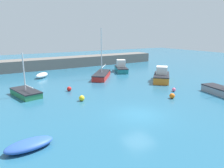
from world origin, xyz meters
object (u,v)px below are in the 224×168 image
sailboat_tall_mast (102,75)px  mooring_buoy_pink (174,90)px  mooring_buoy_yellow (82,98)px  mooring_buoy_red (69,89)px  open_tender_yellow (29,145)px  mooring_buoy_orange (172,96)px  rowboat_blue_near (42,75)px  motorboat_with_cabin (121,68)px  sailboat_twin_hulled (224,92)px  cabin_cruiser_white (161,76)px  sailboat_short_mast (26,93)px

sailboat_tall_mast → mooring_buoy_pink: (3.45, -11.10, -0.26)m
mooring_buoy_yellow → mooring_buoy_red: bearing=86.1°
mooring_buoy_pink → mooring_buoy_red: (-10.34, 6.55, 0.05)m
open_tender_yellow → mooring_buoy_orange: 15.06m
rowboat_blue_near → mooring_buoy_pink: rowboat_blue_near is taller
open_tender_yellow → sailboat_tall_mast: bearing=-137.6°
motorboat_with_cabin → mooring_buoy_orange: 16.66m
motorboat_with_cabin → mooring_buoy_orange: size_ratio=9.26×
rowboat_blue_near → sailboat_twin_hulled: (14.51, -20.11, 0.03)m
motorboat_with_cabin → mooring_buoy_pink: bearing=17.0°
mooring_buoy_pink → mooring_buoy_orange: bearing=-140.5°
sailboat_twin_hulled → open_tender_yellow: bearing=104.4°
sailboat_tall_mast → mooring_buoy_yellow: bearing=-0.2°
rowboat_blue_near → mooring_buoy_yellow: rowboat_blue_near is taller
mooring_buoy_orange → open_tender_yellow: bearing=-169.3°
cabin_cruiser_white → mooring_buoy_orange: cabin_cruiser_white is taller
motorboat_with_cabin → mooring_buoy_orange: (-4.41, -16.06, -0.44)m
motorboat_with_cabin → mooring_buoy_pink: size_ratio=11.72×
sailboat_short_mast → mooring_buoy_orange: size_ratio=8.34×
cabin_cruiser_white → mooring_buoy_pink: cabin_cruiser_white is taller
cabin_cruiser_white → mooring_buoy_yellow: cabin_cruiser_white is taller
sailboat_twin_hulled → motorboat_with_cabin: size_ratio=1.08×
open_tender_yellow → sailboat_twin_hulled: (20.53, 0.66, 0.13)m
rowboat_blue_near → motorboat_with_cabin: motorboat_with_cabin is taller
rowboat_blue_near → mooring_buoy_red: 9.59m
sailboat_twin_hulled → sailboat_tall_mast: sailboat_tall_mast is taller
sailboat_short_mast → rowboat_blue_near: size_ratio=1.70×
rowboat_blue_near → sailboat_tall_mast: size_ratio=0.37×
sailboat_tall_mast → mooring_buoy_red: sailboat_tall_mast is taller
mooring_buoy_pink → mooring_buoy_red: 12.24m
open_tender_yellow → cabin_cruiser_white: (19.76, 9.48, 0.45)m
sailboat_twin_hulled → mooring_buoy_pink: bearing=53.4°
sailboat_short_mast → sailboat_tall_mast: size_ratio=0.64×
sailboat_twin_hulled → mooring_buoy_red: bearing=65.2°
sailboat_short_mast → mooring_buoy_pink: 16.64m
sailboat_short_mast → mooring_buoy_pink: size_ratio=10.55×
sailboat_short_mast → cabin_cruiser_white: 17.89m
sailboat_twin_hulled → cabin_cruiser_white: sailboat_twin_hulled is taller
mooring_buoy_orange → cabin_cruiser_white: bearing=53.5°
sailboat_twin_hulled → mooring_buoy_pink: (-3.46, 4.00, -0.19)m
mooring_buoy_yellow → motorboat_with_cabin: bearing=42.9°
sailboat_twin_hulled → mooring_buoy_orange: sailboat_twin_hulled is taller
mooring_buoy_orange → sailboat_twin_hulled: bearing=-20.4°
open_tender_yellow → cabin_cruiser_white: bearing=-161.1°
motorboat_with_cabin → mooring_buoy_red: size_ratio=9.64×
open_tender_yellow → sailboat_twin_hulled: size_ratio=0.53×
mooring_buoy_pink → mooring_buoy_yellow: (-10.63, 2.31, 0.06)m
sailboat_short_mast → open_tender_yellow: sailboat_short_mast is taller
open_tender_yellow → motorboat_with_cabin: size_ratio=0.57×
sailboat_short_mast → rowboat_blue_near: 9.88m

